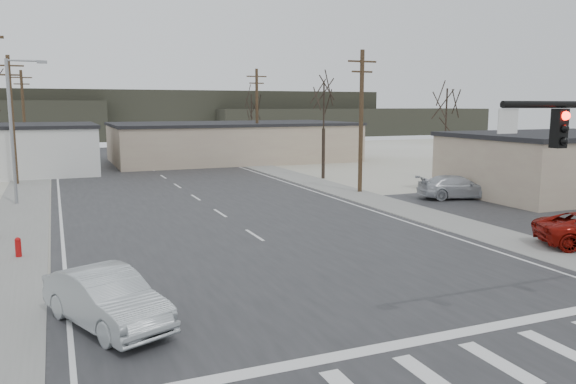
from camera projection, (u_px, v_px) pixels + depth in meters
name	position (u px, v px, depth m)	size (l,w,h in m)	color
ground	(330.00, 285.00, 19.52)	(140.00, 140.00, 0.00)	silver
main_road	(216.00, 210.00, 33.20)	(18.00, 110.00, 0.05)	#272729
cross_road	(330.00, 284.00, 19.52)	(90.00, 10.00, 0.04)	#272729
sidewalk_left	(22.00, 209.00, 33.73)	(3.00, 90.00, 0.06)	gray
sidewalk_right	(336.00, 189.00, 41.79)	(3.00, 90.00, 0.06)	gray
fire_hydrant	(18.00, 247.00, 22.87)	(0.24, 0.24, 0.87)	#A50C0C
building_right_far	(233.00, 142.00, 63.13)	(26.30, 14.30, 4.30)	tan
building_lot	(559.00, 163.00, 39.27)	(14.30, 10.30, 4.30)	tan
upole_left_c	(12.00, 118.00, 43.54)	(2.20, 0.30, 10.00)	#483921
upole_left_d	(24.00, 114.00, 61.78)	(2.20, 0.30, 10.00)	#483921
upole_right_a	(361.00, 119.00, 39.52)	(2.20, 0.30, 10.00)	#483921
upole_right_b	(257.00, 115.00, 59.58)	(2.20, 0.30, 10.00)	#483921
streetlight_main	(14.00, 123.00, 34.70)	(2.40, 0.25, 9.00)	gray
tree_right_mid	(324.00, 108.00, 47.09)	(3.74, 3.74, 8.33)	#2E231C
tree_right_far	(251.00, 110.00, 71.81)	(3.52, 3.52, 7.84)	#2E231C
tree_lot	(446.00, 113.00, 47.10)	(3.52, 3.52, 7.84)	#2E231C
hill_center	(180.00, 114.00, 112.11)	(80.00, 18.00, 9.00)	#333026
hill_right	(349.00, 122.00, 120.21)	(60.00, 18.00, 5.50)	#333026
sedan_crossing	(106.00, 298.00, 15.68)	(1.67, 4.79, 1.58)	#A4ABAF
car_far_a	(145.00, 155.00, 62.54)	(2.00, 4.91, 1.43)	black
car_far_b	(89.00, 153.00, 66.32)	(1.46, 3.62, 1.23)	black
car_parked_dark_b	(546.00, 187.00, 37.55)	(1.50, 4.31, 1.42)	black
car_parked_silver	(457.00, 187.00, 37.36)	(2.14, 5.26, 1.53)	#ACB0B7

